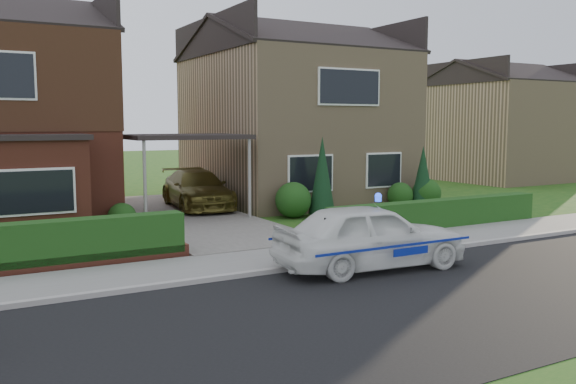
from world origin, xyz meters
TOP-DOWN VIEW (x-y plane):
  - ground at (0.00, 0.00)m, footprint 120.00×120.00m
  - road at (0.00, 0.00)m, footprint 60.00×6.00m
  - kerb at (0.00, 3.05)m, footprint 60.00×0.16m
  - sidewalk at (0.00, 4.10)m, footprint 60.00×2.00m
  - driveway at (0.00, 11.00)m, footprint 3.80×12.00m
  - house_right at (5.80, 13.99)m, footprint 7.50×8.06m
  - carport_link at (0.00, 10.95)m, footprint 3.80×3.00m
  - dwarf_wall at (-5.80, 5.30)m, footprint 7.70×0.25m
  - hedge_left at (-5.80, 5.45)m, footprint 7.50×0.55m
  - hedge_right at (5.80, 5.35)m, footprint 7.50×0.55m
  - shrub_left_mid at (-4.00, 9.30)m, footprint 1.32×1.32m
  - shrub_left_near at (-2.40, 9.60)m, footprint 0.84×0.84m
  - shrub_right_near at (3.20, 9.40)m, footprint 1.20×1.20m
  - shrub_right_mid at (7.80, 9.50)m, footprint 0.96×0.96m
  - shrub_right_far at (8.80, 9.20)m, footprint 1.08×1.08m
  - conifer_a at (4.20, 9.20)m, footprint 0.90×0.90m
  - conifer_b at (8.60, 9.20)m, footprint 0.90×0.90m
  - neighbour_right at (20.00, 16.00)m, footprint 6.50×7.00m
  - police_car at (1.15, 2.40)m, footprint 3.88×4.34m
  - driveway_car at (1.00, 12.51)m, footprint 2.31×4.74m
  - potted_plant_b at (-3.79, 6.00)m, footprint 0.49×0.49m
  - potted_plant_c at (-2.50, 6.00)m, footprint 0.58×0.58m

SIDE VIEW (x-z plane):
  - ground at x=0.00m, z-range 0.00..0.00m
  - road at x=0.00m, z-range -0.01..0.01m
  - hedge_left at x=-5.80m, z-range -0.45..0.45m
  - hedge_right at x=5.80m, z-range -0.40..0.40m
  - sidewalk at x=0.00m, z-range 0.00..0.10m
  - kerb at x=0.00m, z-range 0.00..0.12m
  - driveway at x=0.00m, z-range 0.00..0.12m
  - dwarf_wall at x=-5.80m, z-range 0.00..0.36m
  - potted_plant_b at x=-3.79m, z-range 0.00..0.70m
  - potted_plant_c at x=-2.50m, z-range 0.00..0.76m
  - shrub_left_near at x=-2.40m, z-range 0.00..0.84m
  - shrub_right_mid at x=7.80m, z-range 0.00..0.96m
  - shrub_right_far at x=8.80m, z-range 0.00..1.08m
  - shrub_right_near at x=3.20m, z-range 0.00..1.20m
  - shrub_left_mid at x=-4.00m, z-range 0.00..1.32m
  - police_car at x=1.15m, z-range -0.08..1.52m
  - driveway_car at x=1.00m, z-range 0.12..1.45m
  - conifer_b at x=8.60m, z-range 0.00..2.20m
  - conifer_a at x=4.20m, z-range 0.00..2.60m
  - neighbour_right at x=20.00m, z-range 0.00..5.20m
  - carport_link at x=0.00m, z-range 1.27..4.04m
  - house_right at x=5.80m, z-range 0.04..7.29m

